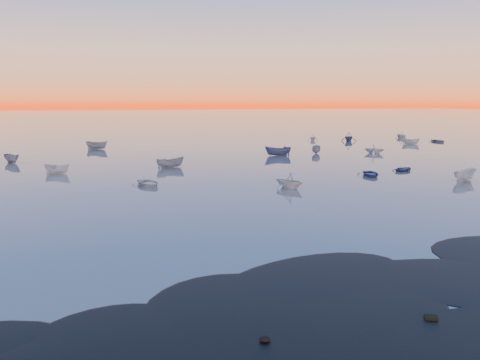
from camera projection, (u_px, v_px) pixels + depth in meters
name	position (u px, v px, depth m)	size (l,w,h in m)	color
ground	(183.00, 136.00, 119.67)	(600.00, 600.00, 0.00)	#6E645C
mud_lobes	(433.00, 291.00, 23.05)	(140.00, 6.00, 0.07)	black
moored_fleet	(219.00, 158.00, 74.71)	(124.00, 58.00, 1.20)	white
boat_near_left	(148.00, 186.00, 51.20)	(3.88, 1.62, 0.97)	white
boat_near_center	(464.00, 181.00, 54.15)	(3.96, 1.68, 1.37)	white
boat_near_right	(289.00, 188.00, 49.82)	(3.60, 1.62, 1.26)	white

